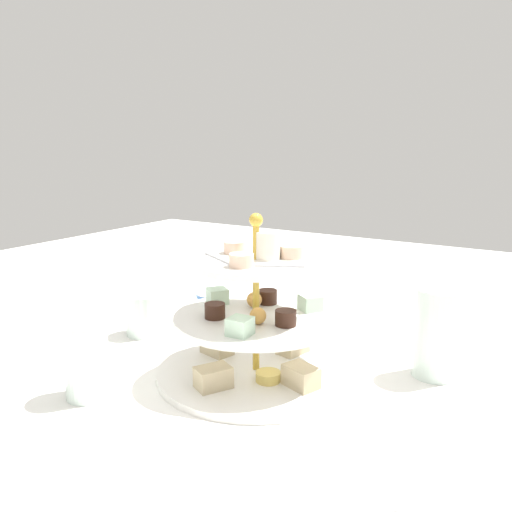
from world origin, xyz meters
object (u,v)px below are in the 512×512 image
Objects in this scene: tiered_serving_stand at (256,330)px; water_glass_short_left at (143,315)px; water_glass_mid_back at (86,360)px; butter_knife_right at (328,314)px; teacup_with_saucer at (211,306)px; water_glass_tall_right at (437,333)px.

tiered_serving_stand is 3.96× the size of water_glass_short_left.
butter_knife_right is at bearing 74.97° from water_glass_mid_back.
water_glass_short_left is at bearing -109.04° from teacup_with_saucer.
water_glass_short_left is 0.44× the size of butter_knife_right.
water_glass_mid_back is at bearing -140.30° from water_glass_tall_right.
butter_knife_right is (-0.26, 0.18, -0.07)m from water_glass_tall_right.
water_glass_short_left is (-0.27, 0.04, -0.03)m from tiered_serving_stand.
water_glass_tall_right is 1.51× the size of teacup_with_saucer.
tiered_serving_stand reaches higher than water_glass_mid_back.
butter_knife_right is (0.24, 0.28, -0.04)m from water_glass_short_left.
butter_knife_right is 1.58× the size of water_glass_mid_back.
teacup_with_saucer is (-0.22, 0.18, -0.05)m from tiered_serving_stand.
teacup_with_saucer is at bearing 70.96° from water_glass_short_left.
teacup_with_saucer is at bearing 99.11° from water_glass_mid_back.
water_glass_tall_right is 0.45m from teacup_with_saucer.
water_glass_mid_back is (-0.13, -0.50, 0.05)m from butter_knife_right.
butter_knife_right is at bearing 49.11° from water_glass_short_left.
water_glass_short_left is at bearing 115.60° from water_glass_mid_back.
water_glass_short_left is at bearing 34.21° from butter_knife_right.
water_glass_tall_right reaches higher than water_glass_mid_back.
teacup_with_saucer is (0.05, 0.14, -0.01)m from water_glass_short_left.
water_glass_tall_right is at bearing 39.70° from water_glass_mid_back.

